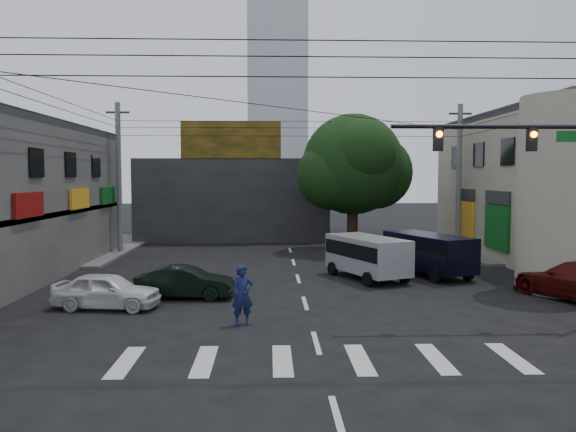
{
  "coord_description": "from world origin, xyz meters",
  "views": [
    {
      "loc": [
        -1.33,
        -18.62,
        4.73
      ],
      "look_at": [
        -0.57,
        4.0,
        3.13
      ],
      "focal_mm": 35.0,
      "sensor_mm": 36.0,
      "label": 1
    }
  ],
  "objects": [
    {
      "name": "ground",
      "position": [
        0.0,
        0.0,
        0.0
      ],
      "size": [
        160.0,
        160.0,
        0.0
      ],
      "primitive_type": "plane",
      "color": "black",
      "rests_on": "ground"
    },
    {
      "name": "sidewalk_far_left",
      "position": [
        -18.0,
        18.0,
        0.07
      ],
      "size": [
        16.0,
        16.0,
        0.15
      ],
      "primitive_type": "cube",
      "color": "#514F4C",
      "rests_on": "ground"
    },
    {
      "name": "sidewalk_far_right",
      "position": [
        18.0,
        18.0,
        0.07
      ],
      "size": [
        16.0,
        16.0,
        0.15
      ],
      "primitive_type": "cube",
      "color": "#514F4C",
      "rests_on": "ground"
    },
    {
      "name": "corner_column",
      "position": [
        11.0,
        4.0,
        4.0
      ],
      "size": [
        4.0,
        4.0,
        8.0
      ],
      "primitive_type": "cylinder",
      "color": "gray",
      "rests_on": "ground"
    },
    {
      "name": "building_far",
      "position": [
        -4.0,
        26.0,
        3.0
      ],
      "size": [
        14.0,
        10.0,
        6.0
      ],
      "primitive_type": "cube",
      "color": "#232326",
      "rests_on": "ground"
    },
    {
      "name": "billboard",
      "position": [
        -4.0,
        21.1,
        7.3
      ],
      "size": [
        7.0,
        0.3,
        2.6
      ],
      "primitive_type": "cube",
      "color": "olive",
      "rests_on": "building_far"
    },
    {
      "name": "tower_distant",
      "position": [
        0.0,
        70.0,
        22.0
      ],
      "size": [
        9.0,
        9.0,
        44.0
      ],
      "primitive_type": "cube",
      "color": "silver",
      "rests_on": "ground"
    },
    {
      "name": "street_tree",
      "position": [
        4.0,
        17.0,
        5.47
      ],
      "size": [
        6.4,
        6.4,
        8.7
      ],
      "color": "black",
      "rests_on": "ground"
    },
    {
      "name": "traffic_gantry",
      "position": [
        7.82,
        -1.0,
        4.83
      ],
      "size": [
        7.1,
        0.35,
        7.2
      ],
      "color": "black",
      "rests_on": "ground"
    },
    {
      "name": "utility_pole_far_left",
      "position": [
        -10.5,
        16.0,
        4.6
      ],
      "size": [
        0.32,
        0.32,
        9.2
      ],
      "primitive_type": "cylinder",
      "color": "#59595B",
      "rests_on": "ground"
    },
    {
      "name": "utility_pole_far_right",
      "position": [
        10.5,
        16.0,
        4.6
      ],
      "size": [
        0.32,
        0.32,
        9.2
      ],
      "primitive_type": "cylinder",
      "color": "#59595B",
      "rests_on": "ground"
    },
    {
      "name": "dark_sedan",
      "position": [
        -4.59,
        3.04,
        0.62
      ],
      "size": [
        1.83,
        3.96,
        1.25
      ],
      "primitive_type": "imported",
      "rotation": [
        0.0,
        0.0,
        1.5
      ],
      "color": "black",
      "rests_on": "ground"
    },
    {
      "name": "white_compact",
      "position": [
        -7.16,
        1.43,
        0.65
      ],
      "size": [
        2.58,
        4.22,
        1.3
      ],
      "primitive_type": "imported",
      "rotation": [
        0.0,
        0.0,
        1.43
      ],
      "color": "silver",
      "rests_on": "ground"
    },
    {
      "name": "silver_minivan",
      "position": [
        3.18,
        6.84,
        0.97
      ],
      "size": [
        5.9,
        5.17,
        1.95
      ],
      "primitive_type": null,
      "rotation": [
        0.0,
        0.0,
        1.98
      ],
      "color": "#AFB3B7",
      "rests_on": "ground"
    },
    {
      "name": "navy_van",
      "position": [
        6.26,
        7.66,
        0.99
      ],
      "size": [
        6.24,
        5.3,
        1.97
      ],
      "primitive_type": null,
      "rotation": [
        0.0,
        0.0,
        1.95
      ],
      "color": "black",
      "rests_on": "ground"
    },
    {
      "name": "traffic_officer",
      "position": [
        -2.18,
        -0.98,
        0.96
      ],
      "size": [
        0.91,
        0.77,
        1.92
      ],
      "primitive_type": "imported",
      "rotation": [
        0.0,
        0.0,
        0.23
      ],
      "color": "#131A45",
      "rests_on": "ground"
    }
  ]
}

